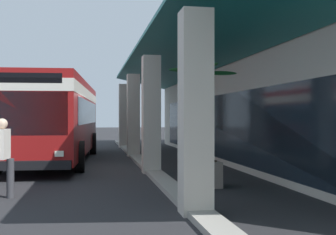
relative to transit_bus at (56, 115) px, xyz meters
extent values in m
plane|color=#262628|center=(2.97, 8.86, -1.85)|extent=(120.00, 120.00, 0.00)
cube|color=#9E998E|center=(1.35, 3.29, -1.79)|extent=(28.19, 0.50, 0.12)
cube|color=beige|center=(-7.46, 3.25, -0.01)|extent=(0.55, 0.55, 3.68)
cube|color=beige|center=(-1.58, 3.25, -0.01)|extent=(0.55, 0.55, 3.68)
cube|color=beige|center=(4.29, 3.25, -0.01)|extent=(0.55, 0.55, 3.68)
cube|color=beige|center=(10.16, 3.25, -0.01)|extent=(0.55, 0.55, 3.68)
cube|color=#146B66|center=(1.35, 4.57, 2.17)|extent=(23.49, 3.16, 0.82)
cube|color=#19232D|center=(1.35, 6.21, -0.45)|extent=(19.73, 0.08, 2.40)
cube|color=maroon|center=(0.05, 0.00, -0.13)|extent=(11.14, 3.25, 2.75)
cube|color=silver|center=(0.05, 0.00, 0.80)|extent=(11.16, 3.27, 0.36)
cube|color=#19232D|center=(-0.25, 0.02, 0.10)|extent=(9.39, 3.17, 0.90)
cube|color=#19232D|center=(5.51, -0.36, 0.00)|extent=(0.20, 2.24, 1.20)
cube|color=black|center=(5.52, -0.36, 0.97)|extent=(0.18, 1.94, 0.28)
cube|color=black|center=(5.64, -0.36, -1.40)|extent=(0.36, 2.46, 0.24)
cube|color=silver|center=(5.62, 0.53, -1.10)|extent=(0.08, 0.24, 0.16)
cube|color=silver|center=(-1.44, 0.09, 1.37)|extent=(2.51, 1.94, 0.24)
cylinder|color=black|center=(3.76, 1.04, -1.35)|extent=(1.00, 0.30, 1.00)
cylinder|color=black|center=(-2.94, 1.47, -1.35)|extent=(1.00, 0.30, 1.00)
cylinder|color=black|center=(-3.10, -1.08, -1.35)|extent=(1.00, 0.30, 1.00)
cylinder|color=#38383D|center=(7.96, -0.33, -1.43)|extent=(0.16, 0.16, 0.85)
cube|color=silver|center=(8.03, -0.49, -0.68)|extent=(0.52, 0.27, 0.64)
sphere|color=beige|center=(8.03, -0.49, -0.24)|extent=(0.23, 0.23, 0.23)
cylinder|color=silver|center=(7.74, -0.41, -0.65)|extent=(0.09, 0.09, 0.58)
cube|color=gray|center=(7.27, 4.22, -1.53)|extent=(0.70, 0.70, 0.64)
cylinder|color=#332319|center=(7.27, 4.22, -1.20)|extent=(0.60, 0.60, 0.02)
cylinder|color=brown|center=(7.27, 4.22, -0.13)|extent=(0.16, 0.16, 2.15)
ellipsoid|color=#195123|center=(7.72, 4.23, 1.13)|extent=(0.92, 0.25, 0.17)
ellipsoid|color=#195123|center=(7.29, 4.61, 1.01)|extent=(0.27, 0.81, 0.16)
ellipsoid|color=#195123|center=(6.88, 4.32, 1.19)|extent=(0.83, 0.41, 0.15)
ellipsoid|color=#195123|center=(7.18, 3.76, 1.09)|extent=(0.38, 0.95, 0.15)
camera|label=1|loc=(17.74, 1.40, -0.11)|focal=46.14mm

